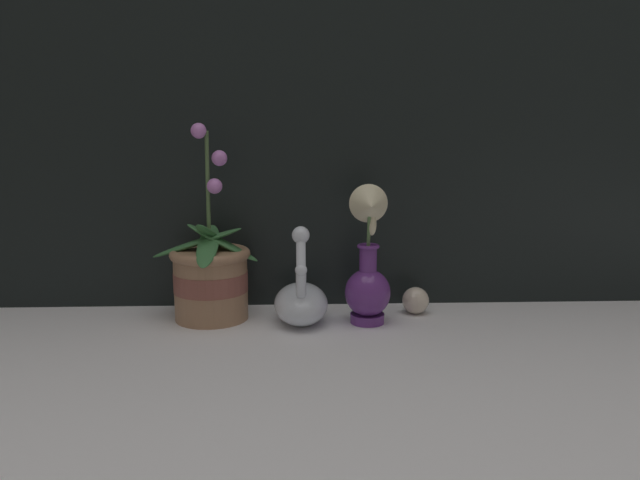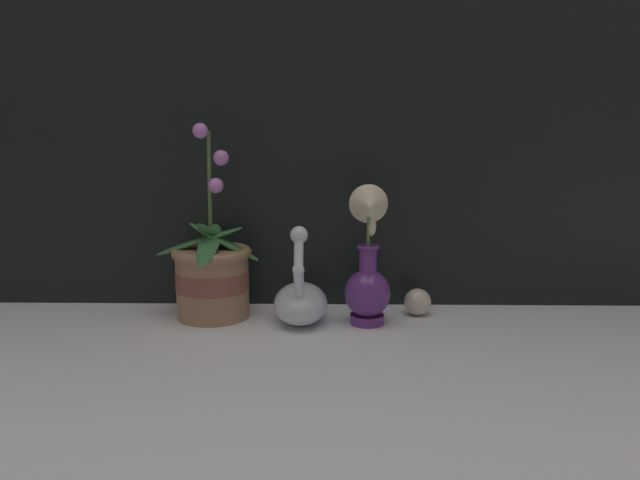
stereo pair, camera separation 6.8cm
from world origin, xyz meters
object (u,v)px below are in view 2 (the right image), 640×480
at_px(orchid_potted_plant, 213,274).
at_px(swan_figurine, 301,299).
at_px(glass_sphere, 418,302).
at_px(blue_vase, 368,272).

height_order(orchid_potted_plant, swan_figurine, orchid_potted_plant).
relative_size(orchid_potted_plant, glass_sphere, 7.00).
xyz_separation_m(swan_figurine, glass_sphere, (0.24, 0.05, -0.02)).
xyz_separation_m(swan_figurine, blue_vase, (0.13, -0.01, 0.06)).
bearing_deg(blue_vase, glass_sphere, 29.77).
distance_m(blue_vase, glass_sphere, 0.15).
xyz_separation_m(orchid_potted_plant, glass_sphere, (0.43, 0.02, -0.06)).
bearing_deg(glass_sphere, swan_figurine, -167.30).
bearing_deg(blue_vase, orchid_potted_plant, 171.95).
xyz_separation_m(blue_vase, glass_sphere, (0.11, 0.06, -0.08)).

